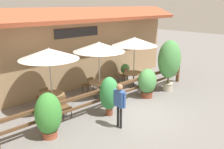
% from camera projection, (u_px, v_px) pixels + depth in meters
% --- Properties ---
extents(ground_plane, '(60.00, 60.00, 0.00)m').
position_uv_depth(ground_plane, '(132.00, 112.00, 10.50)').
color(ground_plane, slate).
extents(building_facade, '(14.28, 1.49, 4.23)m').
position_uv_depth(building_facade, '(73.00, 49.00, 12.77)').
color(building_facade, '#997A56').
rests_on(building_facade, ground).
extents(patio_railing, '(10.40, 0.14, 0.95)m').
position_uv_depth(patio_railing, '(115.00, 90.00, 11.04)').
color(patio_railing, brown).
rests_on(patio_railing, ground).
extents(patio_umbrella_near, '(2.42, 2.42, 2.73)m').
position_uv_depth(patio_umbrella_near, '(49.00, 54.00, 9.91)').
color(patio_umbrella_near, '#B7B2A8').
rests_on(patio_umbrella_near, ground).
extents(dining_table_near, '(1.07, 1.07, 0.78)m').
position_uv_depth(dining_table_near, '(52.00, 97.00, 10.42)').
color(dining_table_near, olive).
rests_on(dining_table_near, ground).
extents(chair_near_streetside, '(0.43, 0.43, 0.85)m').
position_uv_depth(chair_near_streetside, '(64.00, 106.00, 9.94)').
color(chair_near_streetside, brown).
rests_on(chair_near_streetside, ground).
extents(chair_near_wallside, '(0.45, 0.45, 0.85)m').
position_uv_depth(chair_near_wallside, '(43.00, 96.00, 11.02)').
color(chair_near_wallside, brown).
rests_on(chair_near_wallside, ground).
extents(patio_umbrella_middle, '(2.42, 2.42, 2.73)m').
position_uv_depth(patio_umbrella_middle, '(99.00, 47.00, 11.49)').
color(patio_umbrella_middle, '#B7B2A8').
rests_on(patio_umbrella_middle, ground).
extents(dining_table_middle, '(1.07, 1.07, 0.78)m').
position_uv_depth(dining_table_middle, '(100.00, 85.00, 12.00)').
color(dining_table_middle, olive).
rests_on(dining_table_middle, ground).
extents(chair_middle_streetside, '(0.47, 0.47, 0.85)m').
position_uv_depth(chair_middle_streetside, '(112.00, 92.00, 11.49)').
color(chair_middle_streetside, brown).
rests_on(chair_middle_streetside, ground).
extents(chair_middle_wallside, '(0.43, 0.43, 0.85)m').
position_uv_depth(chair_middle_wallside, '(89.00, 84.00, 12.59)').
color(chair_middle_wallside, brown).
rests_on(chair_middle_wallside, ground).
extents(patio_umbrella_far, '(2.42, 2.42, 2.73)m').
position_uv_depth(patio_umbrella_far, '(135.00, 41.00, 13.11)').
color(patio_umbrella_far, '#B7B2A8').
rests_on(patio_umbrella_far, ground).
extents(dining_table_far, '(1.07, 1.07, 0.78)m').
position_uv_depth(dining_table_far, '(134.00, 75.00, 13.62)').
color(dining_table_far, olive).
rests_on(dining_table_far, ground).
extents(chair_far_streetside, '(0.48, 0.48, 0.85)m').
position_uv_depth(chair_far_streetside, '(145.00, 81.00, 13.13)').
color(chair_far_streetside, brown).
rests_on(chair_far_streetside, ground).
extents(chair_far_wallside, '(0.50, 0.50, 0.85)m').
position_uv_depth(chair_far_wallside, '(124.00, 75.00, 14.27)').
color(chair_far_wallside, brown).
rests_on(chair_far_wallside, ground).
extents(potted_plant_tall_tropical, '(0.92, 0.83, 1.61)m').
position_uv_depth(potted_plant_tall_tropical, '(48.00, 115.00, 8.31)').
color(potted_plant_tall_tropical, '#9E4C33').
rests_on(potted_plant_tall_tropical, ground).
extents(potted_plant_broad_leaf, '(0.81, 0.73, 1.62)m').
position_uv_depth(potted_plant_broad_leaf, '(109.00, 94.00, 10.00)').
color(potted_plant_broad_leaf, brown).
rests_on(potted_plant_broad_leaf, ground).
extents(potted_plant_small_flowering, '(0.95, 0.85, 1.42)m').
position_uv_depth(potted_plant_small_flowering, '(147.00, 82.00, 11.98)').
color(potted_plant_small_flowering, brown).
rests_on(potted_plant_small_flowering, ground).
extents(potted_plant_entrance_palm, '(1.24, 1.12, 2.65)m').
position_uv_depth(potted_plant_entrance_palm, '(169.00, 61.00, 12.68)').
color(potted_plant_entrance_palm, '#B7AD99').
rests_on(potted_plant_entrance_palm, ground).
extents(potted_plant_corner_fern, '(0.57, 0.51, 0.93)m').
position_uv_depth(potted_plant_corner_fern, '(125.00, 71.00, 15.03)').
color(potted_plant_corner_fern, '#B7AD99').
rests_on(potted_plant_corner_fern, ground).
extents(pedestrian, '(0.25, 0.58, 1.67)m').
position_uv_depth(pedestrian, '(120.00, 100.00, 8.92)').
color(pedestrian, black).
rests_on(pedestrian, ground).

